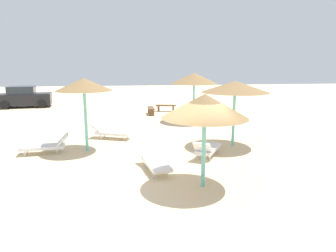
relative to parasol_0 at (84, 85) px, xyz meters
name	(u,v)px	position (x,y,z in m)	size (l,w,h in m)	color
ground_plane	(181,186)	(3.24, -4.16, -2.72)	(80.00, 80.00, 0.00)	beige
parasol_0	(84,85)	(0.00, 0.00, 0.00)	(2.25, 2.25, 3.00)	#6BC6BC
parasol_1	(194,78)	(5.72, 5.68, -0.08)	(2.84, 2.84, 2.99)	#6BC6BC
parasol_2	(235,87)	(6.23, -0.12, -0.14)	(2.85, 2.85, 2.84)	#6BC6BC
parasol_3	(205,106)	(3.88, -4.27, -0.33)	(2.47, 2.47, 2.75)	#6BC6BC
lounger_0	(46,146)	(-1.60, -0.20, -2.40)	(1.94, 0.86, 0.76)	white
lounger_1	(208,111)	(7.15, 7.60, -2.40)	(1.94, 0.85, 0.75)	white
lounger_2	(207,148)	(4.75, -1.42, -2.40)	(1.50, 1.93, 0.77)	white
lounger_3	(155,161)	(2.59, -2.69, -2.41)	(0.98, 1.99, 0.67)	white
lounger_6	(111,132)	(0.87, 1.95, -2.41)	(1.99, 1.29, 0.72)	white
bench_0	(166,107)	(4.50, 9.83, -2.38)	(1.55, 0.68, 0.49)	brown
bench_1	(151,110)	(3.30, 8.65, -2.38)	(0.40, 1.50, 0.49)	brown
parked_car	(24,97)	(-6.64, 13.42, -1.90)	(4.20, 2.43, 1.72)	black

